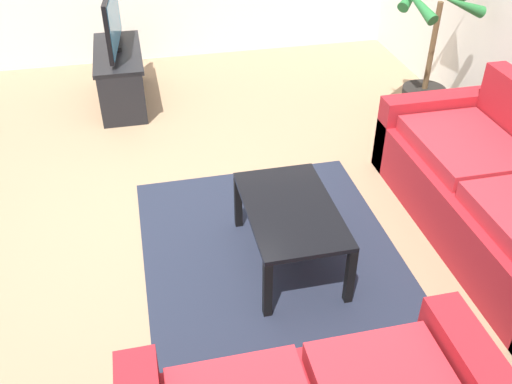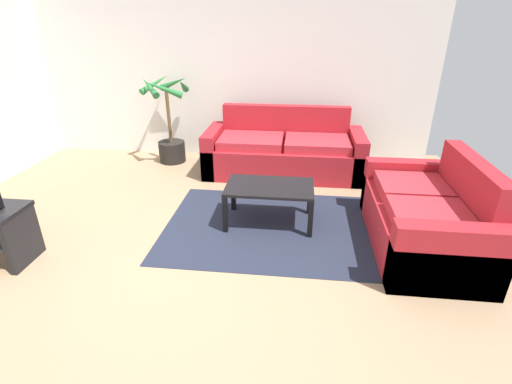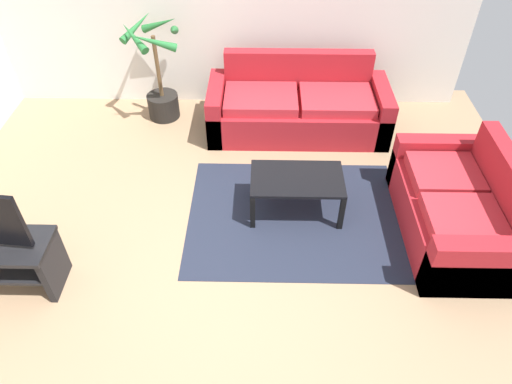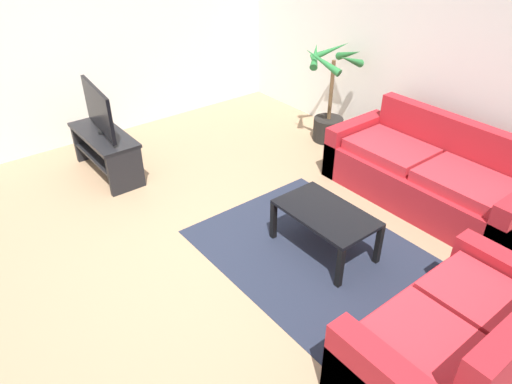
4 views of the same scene
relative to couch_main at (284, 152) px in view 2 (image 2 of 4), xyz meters
name	(u,v)px [view 2 (image 2 of 4)]	position (x,y,z in m)	size (l,w,h in m)	color
ground_plane	(182,259)	(-0.83, -2.28, -0.30)	(6.60, 6.60, 0.00)	#937556
wall_back	(233,69)	(-0.83, 0.72, 1.05)	(6.00, 0.06, 2.70)	silver
couch_main	(284,152)	(0.00, 0.00, 0.00)	(2.19, 0.90, 0.90)	maroon
couch_loveseat	(426,218)	(1.45, -1.77, 0.00)	(0.90, 1.61, 0.90)	maroon
coffee_table	(270,191)	(-0.08, -1.49, 0.08)	(0.92, 0.56, 0.44)	black
area_rug	(268,226)	(-0.08, -1.59, -0.30)	(2.20, 1.70, 0.01)	#1E2333
potted_palm	(170,130)	(-1.74, 0.26, 0.19)	(0.73, 0.76, 1.30)	black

